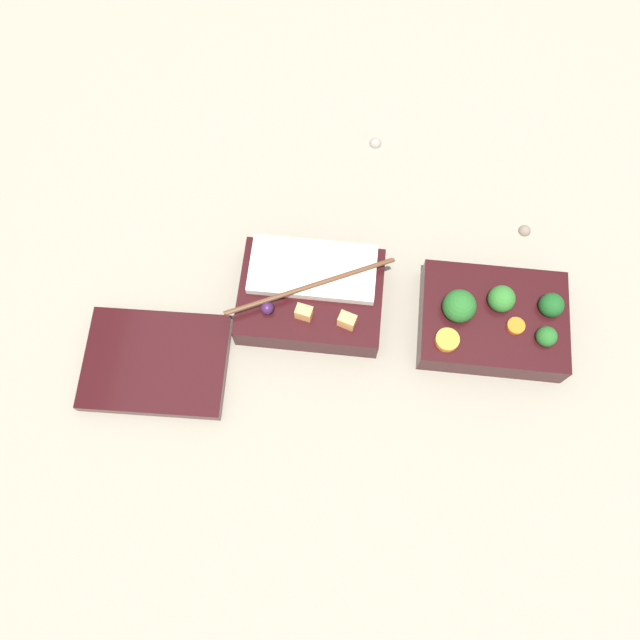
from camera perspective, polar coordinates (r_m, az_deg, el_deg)
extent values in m
plane|color=gray|center=(0.84, 6.72, 0.83)|extent=(3.00, 3.00, 0.00)
cube|color=black|center=(0.84, 15.45, -0.06)|extent=(0.19, 0.14, 0.04)
sphere|color=#2D7028|center=(0.82, 16.26, 1.87)|extent=(0.03, 0.03, 0.03)
sphere|color=#19511E|center=(0.84, 20.40, 1.28)|extent=(0.03, 0.03, 0.03)
sphere|color=#236023|center=(0.82, 20.01, -1.43)|extent=(0.03, 0.03, 0.03)
sphere|color=#236023|center=(0.80, 12.62, 1.25)|extent=(0.04, 0.04, 0.04)
cylinder|color=orange|center=(0.82, 17.47, -0.52)|extent=(0.03, 0.03, 0.01)
cylinder|color=orange|center=(0.79, 11.55, -1.79)|extent=(0.04, 0.04, 0.01)
cube|color=black|center=(0.82, -0.86, 2.02)|extent=(0.19, 0.14, 0.04)
cube|color=silver|center=(0.81, -0.67, 4.66)|extent=(0.16, 0.08, 0.01)
cube|color=#F4A356|center=(0.78, 2.49, -0.05)|extent=(0.02, 0.02, 0.02)
cube|color=#F4A356|center=(0.78, -1.48, 0.69)|extent=(0.02, 0.02, 0.02)
sphere|color=#381942|center=(0.79, -4.84, 1.11)|extent=(0.02, 0.02, 0.02)
cylinder|color=#56331E|center=(0.79, -0.98, 3.24)|extent=(0.21, 0.10, 0.01)
cylinder|color=#56331E|center=(0.79, -0.82, 2.80)|extent=(0.21, 0.10, 0.01)
cube|color=black|center=(0.83, -14.76, -3.77)|extent=(0.19, 0.14, 0.02)
sphere|color=gray|center=(0.97, 5.10, 15.91)|extent=(0.02, 0.02, 0.02)
sphere|color=#7A6B5B|center=(0.93, 18.25, 7.85)|extent=(0.02, 0.02, 0.02)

